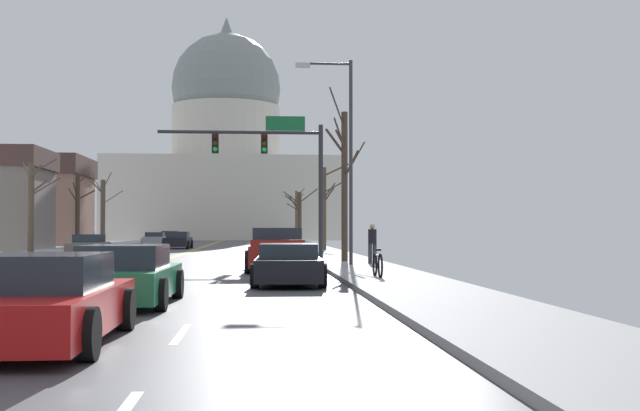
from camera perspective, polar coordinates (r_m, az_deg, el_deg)
ground at (r=25.88m, az=-14.79°, el=-4.99°), size 20.00×180.00×0.20m
signal_gantry at (r=38.03m, az=-3.26°, el=3.52°), size 7.91×0.41×6.82m
street_lamp_right at (r=30.83m, az=1.72°, el=4.50°), size 2.24×0.24×7.99m
capitol_building at (r=110.40m, az=-6.81°, el=3.45°), size 31.23×19.49×31.07m
sedan_near_00 at (r=34.79m, az=-3.30°, el=-3.27°), size 2.16×4.64×1.21m
pickup_truck_near_01 at (r=28.85m, az=-3.12°, el=-3.33°), size 2.29×5.69×1.57m
sedan_near_02 at (r=21.77m, az=-2.30°, el=-4.31°), size 2.08×4.60×1.13m
sedan_near_03 at (r=16.47m, az=-13.81°, el=-5.01°), size 1.98×4.47×1.22m
sedan_near_04 at (r=11.16m, az=-19.43°, el=-6.62°), size 1.99×4.54×1.21m
sedan_oncoming_00 at (r=48.46m, az=-16.39°, el=-2.77°), size 1.98×4.71×1.20m
sedan_oncoming_01 at (r=61.55m, az=-10.24°, el=-2.52°), size 2.08×4.38×1.30m
sedan_oncoming_02 at (r=75.21m, az=-11.86°, el=-2.38°), size 2.06×4.39×1.19m
sedan_oncoming_03 at (r=88.62m, az=-10.79°, el=-2.25°), size 2.14×4.66×1.26m
flank_building_02 at (r=77.12m, az=-20.92°, el=0.34°), size 12.19×9.38×8.09m
bare_tree_00 at (r=34.02m, az=1.76°, el=1.91°), size 1.78×2.48×7.39m
bare_tree_01 at (r=60.50m, az=-17.11°, el=-0.31°), size 2.10×1.10×5.48m
bare_tree_02 at (r=52.26m, az=0.33°, el=0.03°), size 2.19×1.93×5.75m
bare_tree_03 at (r=68.73m, az=-15.43°, el=-0.39°), size 2.65×1.31×6.21m
bare_tree_04 at (r=67.75m, az=-1.51°, el=-0.78°), size 2.97×1.69×4.83m
bare_tree_05 at (r=49.23m, az=-20.12°, el=0.04°), size 2.44×2.02×5.51m
bare_tree_06 at (r=79.24m, az=-1.71°, el=-0.66°), size 1.59×2.08×5.51m
pedestrian_00 at (r=31.75m, az=3.81°, el=-2.60°), size 0.35×0.34×1.60m
bicycle_parked at (r=23.11m, az=4.18°, el=-4.29°), size 0.12×1.77×0.85m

